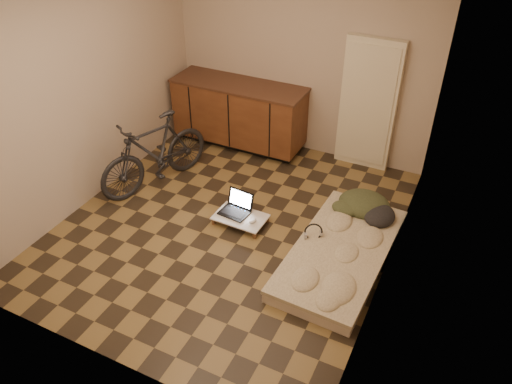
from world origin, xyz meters
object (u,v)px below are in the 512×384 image
at_px(bicycle, 154,149).
at_px(futon, 341,253).
at_px(lap_desk, 240,217).
at_px(laptop, 237,208).

height_order(bicycle, futon, bicycle).
bearing_deg(futon, lap_desk, 178.92).
bearing_deg(lap_desk, laptop, 141.27).
bearing_deg(laptop, futon, -1.01).
bearing_deg(laptop, bicycle, 176.96).
bearing_deg(laptop, lap_desk, -34.48).
relative_size(bicycle, futon, 0.83).
height_order(futon, laptop, laptop).
relative_size(futon, lap_desk, 3.19).
distance_m(lap_desk, laptop, 0.13).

